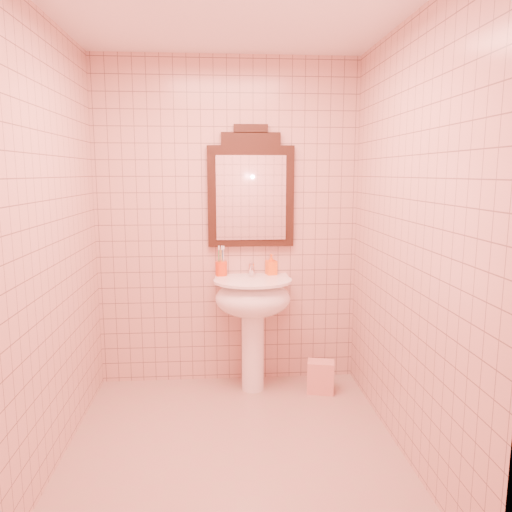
{
  "coord_description": "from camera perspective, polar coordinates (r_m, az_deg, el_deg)",
  "views": [
    {
      "loc": [
        -0.07,
        -2.73,
        1.64
      ],
      "look_at": [
        0.18,
        0.55,
        1.09
      ],
      "focal_mm": 35.0,
      "sensor_mm": 36.0,
      "label": 1
    }
  ],
  "objects": [
    {
      "name": "back_wall",
      "position": [
        3.85,
        -3.23,
        3.62
      ],
      "size": [
        2.0,
        0.02,
        2.5
      ],
      "primitive_type": "cube",
      "color": "#D19D91",
      "rests_on": "floor"
    },
    {
      "name": "towel",
      "position": [
        3.9,
        7.4,
        -13.53
      ],
      "size": [
        0.22,
        0.17,
        0.24
      ],
      "primitive_type": "cube",
      "rotation": [
        0.0,
        0.0,
        -0.23
      ],
      "color": "pink",
      "rests_on": "floor"
    },
    {
      "name": "mirror",
      "position": [
        3.81,
        -0.59,
        7.44
      ],
      "size": [
        0.66,
        0.06,
        0.92
      ],
      "color": "black",
      "rests_on": "back_wall"
    },
    {
      "name": "toothbrush_cup",
      "position": [
        3.82,
        -3.99,
        -1.41
      ],
      "size": [
        0.09,
        0.09,
        0.21
      ],
      "rotation": [
        0.0,
        0.0,
        -0.31
      ],
      "color": "red",
      "rests_on": "pedestal_sink"
    },
    {
      "name": "floor",
      "position": [
        3.19,
        -2.6,
        -21.55
      ],
      "size": [
        2.2,
        2.2,
        0.0
      ],
      "primitive_type": "plane",
      "color": "tan",
      "rests_on": "ground"
    },
    {
      "name": "pedestal_sink",
      "position": [
        3.74,
        -0.37,
        -5.71
      ],
      "size": [
        0.58,
        0.58,
        0.86
      ],
      "color": "white",
      "rests_on": "floor"
    },
    {
      "name": "faucet",
      "position": [
        3.81,
        -0.52,
        -1.43
      ],
      "size": [
        0.04,
        0.16,
        0.11
      ],
      "color": "white",
      "rests_on": "pedestal_sink"
    },
    {
      "name": "soap_dispenser",
      "position": [
        3.85,
        1.76,
        -0.97
      ],
      "size": [
        0.09,
        0.09,
        0.16
      ],
      "primitive_type": "imported",
      "rotation": [
        0.0,
        0.0,
        0.27
      ],
      "color": "orange",
      "rests_on": "pedestal_sink"
    }
  ]
}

